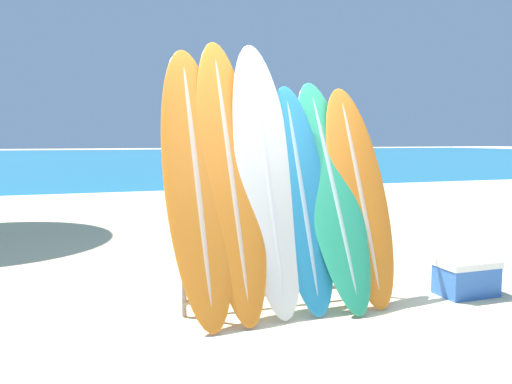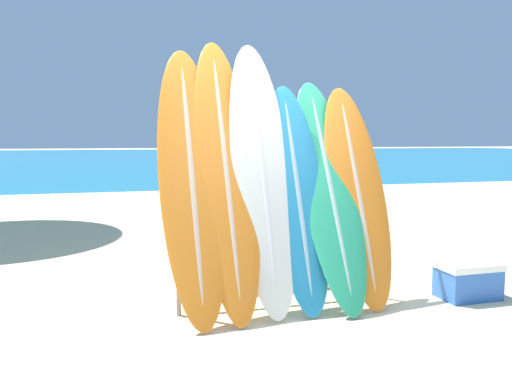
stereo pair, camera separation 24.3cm
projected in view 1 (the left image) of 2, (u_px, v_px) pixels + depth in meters
ground_plane at (316, 310)px, 4.29m from camera, size 160.00×160.00×0.00m
ocean_water at (111, 157)px, 41.39m from camera, size 120.00×60.00×0.01m
surfboard_rack at (285, 251)px, 4.36m from camera, size 1.83×0.04×0.91m
surfboard_slot_0 at (196, 177)px, 4.14m from camera, size 0.55×1.23×2.30m
surfboard_slot_1 at (230, 171)px, 4.25m from camera, size 0.52×1.22×2.39m
surfboard_slot_2 at (266, 172)px, 4.32m from camera, size 0.53×1.03×2.35m
surfboard_slot_3 at (301, 194)px, 4.36m from camera, size 0.50×0.89×1.97m
surfboard_slot_4 at (332, 189)px, 4.48m from camera, size 0.53×1.14×2.03m
surfboard_slot_5 at (359, 192)px, 4.55m from camera, size 0.54×0.91×1.97m
person_near_water at (182, 185)px, 6.85m from camera, size 0.25×0.26×1.54m
person_mid_beach at (214, 160)px, 11.85m from camera, size 0.30×0.24×1.77m
person_far_left at (245, 158)px, 13.33m from camera, size 0.30×0.30×1.79m
cooler_box at (466, 277)px, 4.69m from camera, size 0.54×0.35×0.34m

